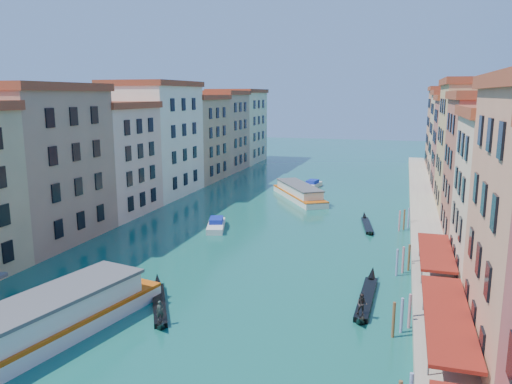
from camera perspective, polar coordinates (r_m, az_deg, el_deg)
left_bank_palazzos at (r=89.53m, az=-13.40°, el=5.10°), size 12.80×128.40×21.00m
right_bank_palazzos at (r=78.81m, az=24.89°, el=3.63°), size 12.80×128.40×21.00m
quay at (r=79.63m, az=18.65°, el=-2.63°), size 4.00×140.00×1.00m
restaurant_awnings at (r=38.92m, az=21.07°, el=-13.31°), size 3.20×44.55×3.12m
mooring_poles_right at (r=44.75m, az=16.34°, el=-12.10°), size 1.44×54.24×3.20m
vaporetto_near at (r=42.20m, az=-23.78°, el=-13.74°), size 9.78×23.38×3.39m
vaporetto_far at (r=90.36m, az=4.93°, el=-0.04°), size 12.92×17.36×2.66m
gondola_fore at (r=46.27m, az=-11.02°, el=-12.27°), size 6.44×10.58×2.32m
gondola_right at (r=47.42m, az=12.49°, el=-11.61°), size 1.45×12.86×2.57m
gondola_far at (r=73.17m, az=12.56°, el=-3.63°), size 2.60×10.94×1.55m
motorboat_mid at (r=70.58m, az=-4.58°, el=-3.73°), size 4.17×7.36×1.45m
motorboat_far at (r=101.65m, az=6.38°, el=0.83°), size 3.38×7.51×1.50m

